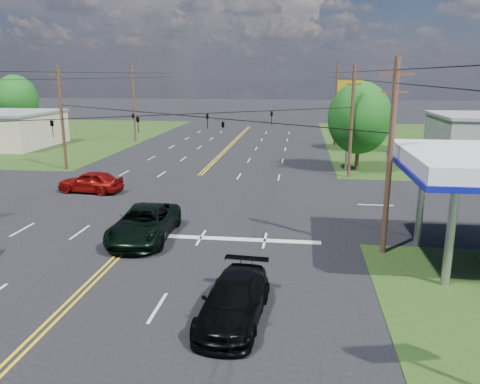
# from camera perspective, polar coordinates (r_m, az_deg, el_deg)

# --- Properties ---
(ground) EXTENTS (280.00, 280.00, 0.00)m
(ground) POSITION_cam_1_polar(r_m,az_deg,el_deg) (34.03, -7.75, -0.79)
(ground) COLOR black
(ground) RESTS_ON ground
(grass_nw) EXTENTS (46.00, 48.00, 0.03)m
(grass_nw) POSITION_cam_1_polar(r_m,az_deg,el_deg) (77.77, -27.09, 6.18)
(grass_nw) COLOR #233E13
(grass_nw) RESTS_ON ground
(stop_bar) EXTENTS (10.00, 0.50, 0.02)m
(stop_bar) POSITION_cam_1_polar(r_m,az_deg,el_deg) (25.54, -1.47, -5.76)
(stop_bar) COLOR silver
(stop_bar) RESTS_ON ground
(pole_se) EXTENTS (1.60, 0.28, 9.50)m
(pole_se) POSITION_cam_1_polar(r_m,az_deg,el_deg) (23.43, 17.83, 4.19)
(pole_se) COLOR #412A1B
(pole_se) RESTS_ON ground
(pole_nw) EXTENTS (1.60, 0.28, 9.50)m
(pole_nw) POSITION_cam_1_polar(r_m,az_deg,el_deg) (46.31, -20.89, 8.54)
(pole_nw) COLOR #412A1B
(pole_nw) RESTS_ON ground
(pole_ne) EXTENTS (1.60, 0.28, 9.50)m
(pole_ne) POSITION_cam_1_polar(r_m,az_deg,el_deg) (41.13, 13.44, 8.49)
(pole_ne) COLOR #412A1B
(pole_ne) RESTS_ON ground
(pole_left_far) EXTENTS (1.60, 0.28, 10.00)m
(pole_left_far) POSITION_cam_1_polar(r_m,az_deg,el_deg) (63.65, -12.84, 10.61)
(pole_left_far) COLOR #412A1B
(pole_left_far) RESTS_ON ground
(pole_right_far) EXTENTS (1.60, 0.28, 10.00)m
(pole_right_far) POSITION_cam_1_polar(r_m,az_deg,el_deg) (59.98, 11.62, 10.48)
(pole_right_far) COLOR #412A1B
(pole_right_far) RESTS_ON ground
(span_wire_signals) EXTENTS (26.00, 18.00, 1.13)m
(span_wire_signals) POSITION_cam_1_polar(r_m,az_deg,el_deg) (33.01, -8.10, 9.32)
(span_wire_signals) COLOR black
(span_wire_signals) RESTS_ON ground
(power_lines) EXTENTS (26.04, 100.00, 0.64)m
(power_lines) POSITION_cam_1_polar(r_m,az_deg,el_deg) (30.98, -9.26, 13.79)
(power_lines) COLOR black
(power_lines) RESTS_ON ground
(tree_right_a) EXTENTS (5.70, 5.70, 8.18)m
(tree_right_a) POSITION_cam_1_polar(r_m,az_deg,el_deg) (44.21, 14.35, 8.74)
(tree_right_a) COLOR #412A1B
(tree_right_a) RESTS_ON ground
(tree_right_b) EXTENTS (4.94, 4.94, 7.09)m
(tree_right_b) POSITION_cam_1_polar(r_m,az_deg,el_deg) (56.45, 15.45, 9.09)
(tree_right_b) COLOR #412A1B
(tree_right_b) RESTS_ON ground
(tree_far_l) EXTENTS (6.08, 6.08, 8.72)m
(tree_far_l) POSITION_cam_1_polar(r_m,az_deg,el_deg) (75.70, -25.63, 10.13)
(tree_far_l) COLOR #412A1B
(tree_far_l) RESTS_ON ground
(pickup_dkgreen) EXTENTS (3.11, 6.37, 1.74)m
(pickup_dkgreen) POSITION_cam_1_polar(r_m,az_deg,el_deg) (25.85, -11.58, -3.77)
(pickup_dkgreen) COLOR black
(pickup_dkgreen) RESTS_ON ground
(suv_black) EXTENTS (2.50, 5.37, 1.52)m
(suv_black) POSITION_cam_1_polar(r_m,az_deg,el_deg) (17.34, -0.72, -13.07)
(suv_black) COLOR black
(suv_black) RESTS_ON ground
(sedan_red) EXTENTS (5.03, 2.43, 1.66)m
(sedan_red) POSITION_cam_1_polar(r_m,az_deg,el_deg) (37.11, -17.75, 1.22)
(sedan_red) COLOR maroon
(sedan_red) RESTS_ON ground
(polesign_ne) EXTENTS (2.16, 1.18, 8.23)m
(polesign_ne) POSITION_cam_1_polar(r_m,az_deg,el_deg) (43.84, 13.18, 10.83)
(polesign_ne) COLOR #A5A5AA
(polesign_ne) RESTS_ON ground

